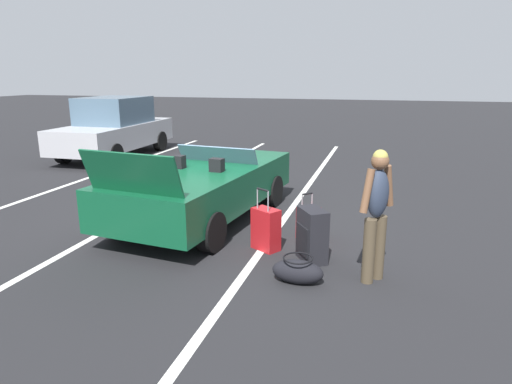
# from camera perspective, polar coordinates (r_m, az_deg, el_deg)

# --- Properties ---
(ground_plane) EXTENTS (80.00, 80.00, 0.00)m
(ground_plane) POSITION_cam_1_polar(r_m,az_deg,el_deg) (8.06, -6.49, -3.46)
(ground_plane) COLOR black
(lot_line_near) EXTENTS (18.00, 0.12, 0.01)m
(lot_line_near) POSITION_cam_1_polar(r_m,az_deg,el_deg) (7.67, 2.93, -4.35)
(lot_line_near) COLOR silver
(lot_line_near) RESTS_ON ground_plane
(lot_line_mid) EXTENTS (18.00, 0.12, 0.01)m
(lot_line_mid) POSITION_cam_1_polar(r_m,az_deg,el_deg) (8.65, -14.78, -2.60)
(lot_line_mid) COLOR silver
(lot_line_mid) RESTS_ON ground_plane
(lot_line_far) EXTENTS (18.00, 0.12, 0.01)m
(lot_line_far) POSITION_cam_1_polar(r_m,az_deg,el_deg) (10.27, -27.88, -1.14)
(lot_line_far) COLOR silver
(lot_line_far) RESTS_ON ground_plane
(convertible_car) EXTENTS (4.32, 2.22, 1.53)m
(convertible_car) POSITION_cam_1_polar(r_m,az_deg,el_deg) (8.07, -5.93, 0.94)
(convertible_car) COLOR #0F4C2D
(convertible_car) RESTS_ON ground_plane
(suitcase_large_black) EXTENTS (0.55, 0.50, 0.74)m
(suitcase_large_black) POSITION_cam_1_polar(r_m,az_deg,el_deg) (6.23, 7.09, -5.45)
(suitcase_large_black) COLOR black
(suitcase_large_black) RESTS_ON ground_plane
(suitcase_medium_bright) EXTENTS (0.41, 0.47, 0.93)m
(suitcase_medium_bright) POSITION_cam_1_polar(r_m,az_deg,el_deg) (6.58, 1.25, -4.71)
(suitcase_medium_bright) COLOR red
(suitcase_medium_bright) RESTS_ON ground_plane
(suitcase_small_carryon) EXTENTS (0.38, 0.38, 0.72)m
(suitcase_small_carryon) POSITION_cam_1_polar(r_m,az_deg,el_deg) (7.10, 6.65, -3.85)
(suitcase_small_carryon) COLOR red
(suitcase_small_carryon) RESTS_ON ground_plane
(duffel_bag) EXTENTS (0.38, 0.65, 0.34)m
(duffel_bag) POSITION_cam_1_polar(r_m,az_deg,el_deg) (5.63, 5.29, -9.94)
(duffel_bag) COLOR black
(duffel_bag) RESTS_ON ground_plane
(traveler_person) EXTENTS (0.54, 0.42, 1.65)m
(traveler_person) POSITION_cam_1_polar(r_m,az_deg,el_deg) (5.61, 15.04, -2.07)
(traveler_person) COLOR #4C3F2D
(traveler_person) RESTS_ON ground_plane
(parked_sedan_far) EXTENTS (4.54, 1.95, 1.82)m
(parked_sedan_far) POSITION_cam_1_polar(r_m,az_deg,el_deg) (14.73, -17.47, 7.75)
(parked_sedan_far) COLOR #B2B2B7
(parked_sedan_far) RESTS_ON ground_plane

